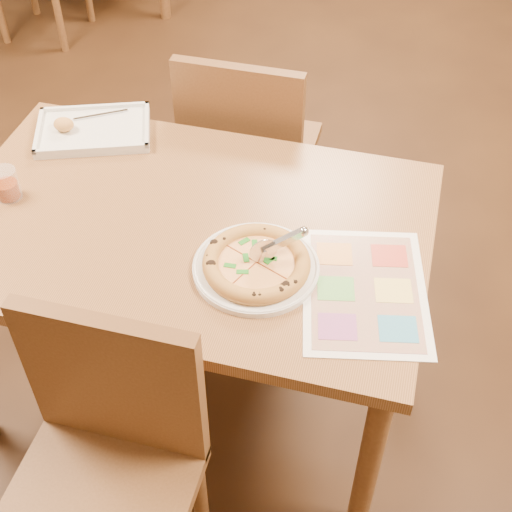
% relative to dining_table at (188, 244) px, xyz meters
% --- Properties ---
extents(dining_table, '(1.30, 0.85, 0.72)m').
position_rel_dining_table_xyz_m(dining_table, '(0.00, 0.00, 0.00)').
color(dining_table, '#8D5D38').
rests_on(dining_table, ground).
extents(chair_near, '(0.42, 0.42, 0.47)m').
position_rel_dining_table_xyz_m(chair_near, '(0.00, -0.60, -0.07)').
color(chair_near, brown).
rests_on(chair_near, ground).
extents(chair_far, '(0.42, 0.42, 0.47)m').
position_rel_dining_table_xyz_m(chair_far, '(-0.00, 0.60, -0.07)').
color(chair_far, brown).
rests_on(chair_far, ground).
extents(plate, '(0.38, 0.38, 0.02)m').
position_rel_dining_table_xyz_m(plate, '(0.23, -0.13, 0.09)').
color(plate, silver).
rests_on(plate, dining_table).
extents(pizza, '(0.27, 0.27, 0.04)m').
position_rel_dining_table_xyz_m(pizza, '(0.23, -0.13, 0.12)').
color(pizza, gold).
rests_on(pizza, plate).
extents(pizza_cutter, '(0.13, 0.08, 0.08)m').
position_rel_dining_table_xyz_m(pizza_cutter, '(0.28, -0.11, 0.17)').
color(pizza_cutter, silver).
rests_on(pizza_cutter, pizza).
extents(appetizer_tray, '(0.40, 0.34, 0.06)m').
position_rel_dining_table_xyz_m(appetizer_tray, '(-0.41, 0.31, 0.10)').
color(appetizer_tray, silver).
rests_on(appetizer_tray, dining_table).
extents(glass_tumbler, '(0.07, 0.07, 0.09)m').
position_rel_dining_table_xyz_m(glass_tumbler, '(-0.51, -0.03, 0.12)').
color(glass_tumbler, maroon).
rests_on(glass_tumbler, dining_table).
extents(menu, '(0.38, 0.47, 0.00)m').
position_rel_dining_table_xyz_m(menu, '(0.50, -0.13, 0.09)').
color(menu, white).
rests_on(menu, dining_table).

